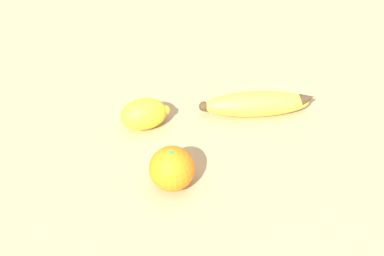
# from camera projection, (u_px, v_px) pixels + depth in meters

# --- Properties ---
(ground_plane) EXTENTS (3.00, 3.00, 0.00)m
(ground_plane) POSITION_uv_depth(u_px,v_px,m) (247.00, 104.00, 0.92)
(ground_plane) COLOR tan
(banana) EXTENTS (0.11, 0.19, 0.04)m
(banana) POSITION_uv_depth(u_px,v_px,m) (257.00, 104.00, 0.89)
(banana) COLOR yellow
(banana) RESTS_ON ground_plane
(orange) EXTENTS (0.07, 0.07, 0.07)m
(orange) POSITION_uv_depth(u_px,v_px,m) (172.00, 169.00, 0.77)
(orange) COLOR orange
(orange) RESTS_ON ground_plane
(lemon) EXTENTS (0.07, 0.09, 0.05)m
(lemon) POSITION_uv_depth(u_px,v_px,m) (144.00, 114.00, 0.87)
(lemon) COLOR yellow
(lemon) RESTS_ON ground_plane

